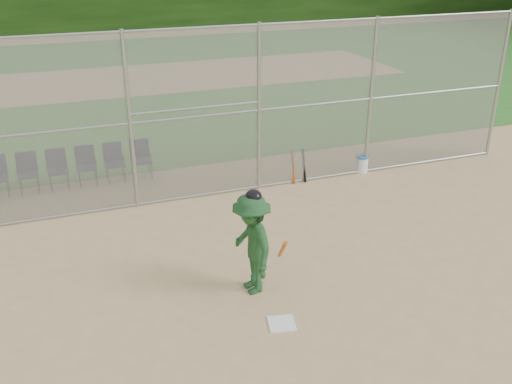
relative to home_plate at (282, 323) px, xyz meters
name	(u,v)px	position (x,y,z in m)	size (l,w,h in m)	color
ground	(307,309)	(0.57, 0.23, -0.01)	(100.00, 100.00, 0.00)	tan
grass_strip	(134,79)	(0.57, 18.23, 0.00)	(100.00, 100.00, 0.00)	#24621D
dirt_patch_far	(134,79)	(0.57, 18.23, 0.00)	(24.00, 24.00, 0.00)	tan
backstop_fence	(218,111)	(0.57, 5.23, 2.06)	(16.09, 0.09, 4.00)	gray
home_plate	(282,323)	(0.00, 0.00, 0.00)	(0.43, 0.43, 0.02)	white
batter_at_plate	(252,243)	(-0.11, 1.10, 0.92)	(0.88, 1.34, 1.93)	#1D4923
water_cooler	(362,164)	(4.51, 5.32, 0.22)	(0.36, 0.36, 0.45)	white
spare_bats	(299,166)	(2.66, 5.28, 0.41)	(0.36, 0.29, 0.84)	#D84C14
chair_3	(28,174)	(-3.75, 6.96, 0.47)	(0.54, 0.52, 0.96)	#0E1835
chair_4	(58,170)	(-3.07, 6.96, 0.47)	(0.54, 0.52, 0.96)	#0E1835
chair_5	(87,166)	(-2.38, 6.96, 0.47)	(0.54, 0.52, 0.96)	#0E1835
chair_6	(115,163)	(-1.69, 6.96, 0.47)	(0.54, 0.52, 0.96)	#0E1835
chair_7	(142,160)	(-1.01, 6.96, 0.47)	(0.54, 0.52, 0.96)	#0E1835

